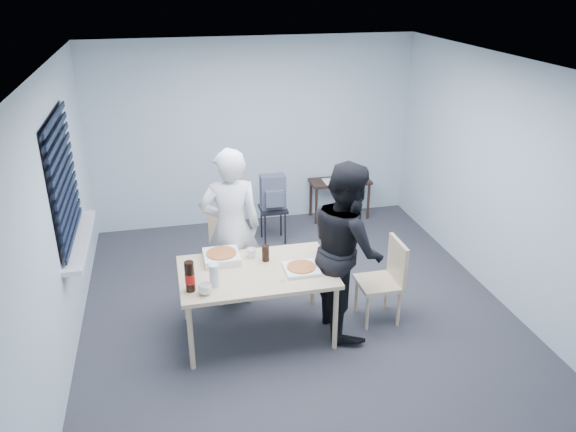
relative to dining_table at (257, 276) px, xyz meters
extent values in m
plane|color=#313036|center=(0.49, 0.32, -0.66)|extent=(5.00, 5.00, 0.00)
plane|color=white|center=(0.49, 0.32, 1.94)|extent=(5.00, 5.00, 0.00)
plane|color=silver|center=(0.49, 2.82, 0.64)|extent=(4.50, 0.00, 4.50)
plane|color=silver|center=(0.49, -2.18, 0.64)|extent=(4.50, 0.00, 4.50)
plane|color=silver|center=(-1.76, 0.32, 0.64)|extent=(0.00, 5.00, 5.00)
plane|color=silver|center=(2.74, 0.32, 0.64)|extent=(0.00, 5.00, 5.00)
plane|color=black|center=(-1.75, 0.72, 0.89)|extent=(0.00, 1.30, 1.30)
cube|color=black|center=(-1.72, 0.72, 0.89)|extent=(0.04, 1.30, 1.25)
cube|color=silver|center=(-1.67, 0.72, 0.22)|extent=(0.18, 1.42, 0.05)
cube|color=beige|center=(0.00, 0.00, 0.04)|extent=(1.49, 0.94, 0.04)
cylinder|color=beige|center=(-0.68, -0.41, -0.32)|extent=(0.05, 0.05, 0.68)
cylinder|color=beige|center=(-0.68, 0.41, -0.32)|extent=(0.05, 0.05, 0.68)
cylinder|color=beige|center=(0.68, -0.41, -0.32)|extent=(0.05, 0.05, 0.68)
cylinder|color=beige|center=(0.68, 0.41, -0.32)|extent=(0.05, 0.05, 0.68)
cube|color=beige|center=(-0.14, 0.96, -0.23)|extent=(0.42, 0.42, 0.04)
cube|color=beige|center=(-0.14, 1.15, 0.01)|extent=(0.42, 0.04, 0.44)
cylinder|color=beige|center=(-0.31, 0.79, -0.46)|extent=(0.03, 0.03, 0.41)
cylinder|color=beige|center=(-0.31, 1.13, -0.46)|extent=(0.03, 0.03, 0.41)
cylinder|color=beige|center=(0.03, 0.79, -0.46)|extent=(0.03, 0.03, 0.41)
cylinder|color=beige|center=(0.03, 1.13, -0.46)|extent=(0.03, 0.03, 0.41)
cube|color=beige|center=(1.26, -0.03, -0.23)|extent=(0.42, 0.42, 0.04)
cube|color=beige|center=(1.45, -0.03, 0.01)|extent=(0.04, 0.42, 0.44)
cylinder|color=beige|center=(1.09, -0.20, -0.46)|extent=(0.03, 0.03, 0.41)
cylinder|color=beige|center=(1.09, 0.14, -0.46)|extent=(0.03, 0.03, 0.41)
cylinder|color=beige|center=(1.43, -0.20, -0.46)|extent=(0.03, 0.03, 0.41)
cylinder|color=beige|center=(1.43, 0.14, -0.46)|extent=(0.03, 0.03, 0.41)
imported|color=silver|center=(-0.15, 0.65, 0.22)|extent=(0.65, 0.42, 1.77)
imported|color=black|center=(0.89, -0.05, 0.22)|extent=(0.47, 0.86, 1.77)
cube|color=#331E19|center=(1.69, 2.60, -0.10)|extent=(0.87, 0.39, 0.04)
cylinder|color=#331E19|center=(1.29, 2.45, -0.39)|extent=(0.04, 0.04, 0.54)
cylinder|color=#331E19|center=(1.29, 2.76, -0.39)|extent=(0.04, 0.04, 0.54)
cylinder|color=#331E19|center=(2.09, 2.45, -0.39)|extent=(0.04, 0.04, 0.54)
cylinder|color=#331E19|center=(2.09, 2.76, -0.39)|extent=(0.04, 0.04, 0.54)
cube|color=black|center=(0.58, 2.03, -0.20)|extent=(0.35, 0.35, 0.04)
cylinder|color=black|center=(0.44, 1.90, -0.44)|extent=(0.04, 0.04, 0.45)
cylinder|color=black|center=(0.44, 2.17, -0.44)|extent=(0.04, 0.04, 0.45)
cylinder|color=black|center=(0.71, 1.90, -0.44)|extent=(0.04, 0.04, 0.45)
cylinder|color=black|center=(0.71, 2.17, -0.44)|extent=(0.04, 0.04, 0.45)
cube|color=slate|center=(0.58, 2.03, 0.05)|extent=(0.32, 0.17, 0.45)
cube|color=slate|center=(0.58, 1.92, 0.00)|extent=(0.24, 0.06, 0.22)
cube|color=white|center=(-0.30, 0.28, 0.08)|extent=(0.35, 0.35, 0.04)
cube|color=white|center=(-0.30, 0.28, 0.12)|extent=(0.35, 0.35, 0.04)
cylinder|color=#CC7F38|center=(-0.30, 0.28, 0.14)|extent=(0.30, 0.30, 0.01)
cube|color=white|center=(0.42, -0.10, 0.08)|extent=(0.33, 0.33, 0.03)
cylinder|color=#CC7F38|center=(0.42, -0.10, 0.10)|extent=(0.28, 0.28, 0.01)
imported|color=white|center=(-0.52, -0.32, 0.11)|extent=(0.17, 0.17, 0.10)
imported|color=white|center=(0.00, 0.28, 0.11)|extent=(0.10, 0.10, 0.09)
cylinder|color=black|center=(0.12, 0.18, 0.14)|extent=(0.09, 0.09, 0.16)
cylinder|color=black|center=(-0.64, -0.23, 0.21)|extent=(0.09, 0.09, 0.29)
cylinder|color=red|center=(-0.64, -0.23, 0.19)|extent=(0.09, 0.09, 0.10)
cylinder|color=silver|center=(-0.42, -0.19, 0.17)|extent=(0.11, 0.11, 0.21)
torus|color=red|center=(0.20, -0.26, 0.06)|extent=(0.05, 0.05, 0.00)
cube|color=white|center=(1.54, 2.58, -0.08)|extent=(0.27, 0.32, 0.00)
cube|color=black|center=(1.91, 2.63, -0.05)|extent=(0.16, 0.13, 0.06)
camera|label=1|loc=(-0.76, -4.69, 2.72)|focal=35.00mm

